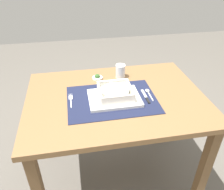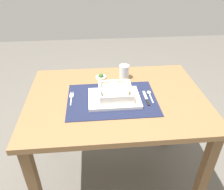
% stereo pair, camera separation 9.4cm
% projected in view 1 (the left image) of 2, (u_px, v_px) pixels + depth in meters
% --- Properties ---
extents(ground_plane, '(6.00, 6.00, 0.00)m').
position_uv_depth(ground_plane, '(115.00, 177.00, 1.66)').
color(ground_plane, '#59544C').
extents(dining_table, '(0.99, 0.72, 0.71)m').
position_uv_depth(dining_table, '(116.00, 111.00, 1.33)').
color(dining_table, brown).
rests_on(dining_table, ground).
extents(placemat, '(0.48, 0.35, 0.00)m').
position_uv_depth(placemat, '(112.00, 99.00, 1.24)').
color(placemat, '#191E38').
rests_on(placemat, dining_table).
extents(serving_plate, '(0.28, 0.21, 0.02)m').
position_uv_depth(serving_plate, '(114.00, 98.00, 1.24)').
color(serving_plate, white).
rests_on(serving_plate, placemat).
extents(porridge_bowl, '(0.18, 0.18, 0.05)m').
position_uv_depth(porridge_bowl, '(115.00, 92.00, 1.23)').
color(porridge_bowl, white).
rests_on(porridge_bowl, serving_plate).
extents(fork, '(0.02, 0.13, 0.00)m').
position_uv_depth(fork, '(71.00, 99.00, 1.24)').
color(fork, silver).
rests_on(fork, placemat).
extents(spoon, '(0.02, 0.12, 0.01)m').
position_uv_depth(spoon, '(148.00, 92.00, 1.30)').
color(spoon, silver).
rests_on(spoon, placemat).
extents(butter_knife, '(0.01, 0.14, 0.01)m').
position_uv_depth(butter_knife, '(146.00, 97.00, 1.25)').
color(butter_knife, black).
rests_on(butter_knife, placemat).
extents(drinking_glass, '(0.06, 0.06, 0.08)m').
position_uv_depth(drinking_glass, '(120.00, 72.00, 1.44)').
color(drinking_glass, white).
rests_on(drinking_glass, dining_table).
extents(condiment_saucer, '(0.06, 0.06, 0.04)m').
position_uv_depth(condiment_saucer, '(97.00, 77.00, 1.44)').
color(condiment_saucer, white).
rests_on(condiment_saucer, dining_table).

